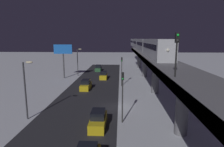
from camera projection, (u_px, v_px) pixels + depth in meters
ground_plane at (116, 107)px, 29.46m from camera, size 240.00×240.00×0.00m
avenue_asphalt at (83, 106)px, 29.69m from camera, size 11.00×97.33×0.01m
elevated_railway at (165, 69)px, 28.06m from camera, size 5.00×97.33×6.92m
subway_train at (141, 44)px, 63.39m from camera, size 2.94×74.07×3.40m
rail_signal at (177, 47)px, 17.11m from camera, size 0.36×0.41×4.00m
sedan_yellow at (104, 76)px, 50.15m from camera, size 1.80×4.07×1.97m
sedan_yellow_2 at (98, 120)px, 22.85m from camera, size 1.80×4.72×1.97m
sedan_yellow_3 at (86, 85)px, 39.99m from camera, size 1.80×4.69×1.97m
sedan_green at (98, 68)px, 62.33m from camera, size 1.80×4.35×1.97m
traffic_light_near at (123, 90)px, 23.28m from camera, size 0.32×0.44×6.40m
traffic_light_mid at (122, 67)px, 41.82m from camera, size 0.32×0.44×6.40m
commercial_billboard at (63, 53)px, 49.80m from camera, size 4.80×0.36×8.90m
street_lamp_near at (26, 83)px, 24.18m from camera, size 1.35×0.44×7.65m
street_lamp_far at (78, 59)px, 53.66m from camera, size 1.35×0.44×7.65m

